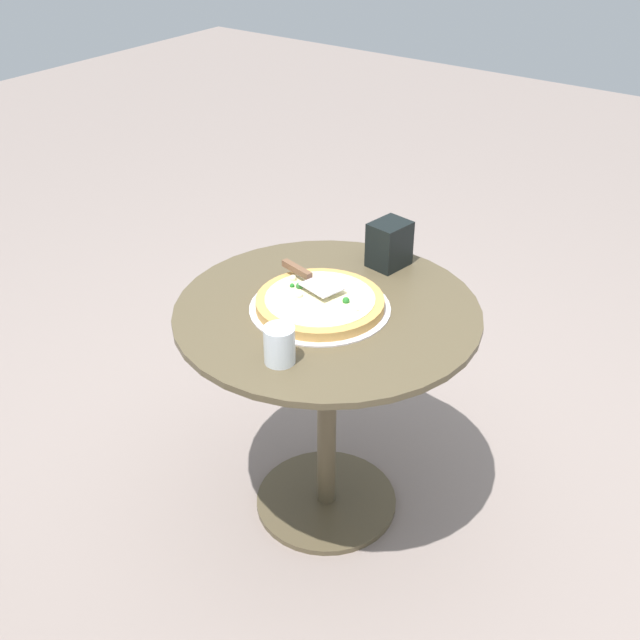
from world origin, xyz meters
TOP-DOWN VIEW (x-y plane):
  - ground_plane at (0.00, 0.00)m, footprint 10.00×10.00m
  - patio_table at (0.00, 0.00)m, footprint 0.81×0.81m
  - pizza_on_tray at (-0.01, 0.02)m, footprint 0.37×0.37m
  - pizza_server at (0.03, 0.08)m, footprint 0.10×0.22m
  - drinking_cup at (-0.26, -0.05)m, footprint 0.07×0.07m
  - napkin_dispenser at (0.30, -0.00)m, footprint 0.12×0.11m

SIDE VIEW (x-z plane):
  - ground_plane at x=0.00m, z-range 0.00..0.00m
  - patio_table at x=0.00m, z-range 0.17..0.87m
  - pizza_on_tray at x=-0.01m, z-range 0.69..0.74m
  - drinking_cup at x=-0.26m, z-range 0.70..0.79m
  - pizza_server at x=0.03m, z-range 0.74..0.76m
  - napkin_dispenser at x=0.30m, z-range 0.70..0.83m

